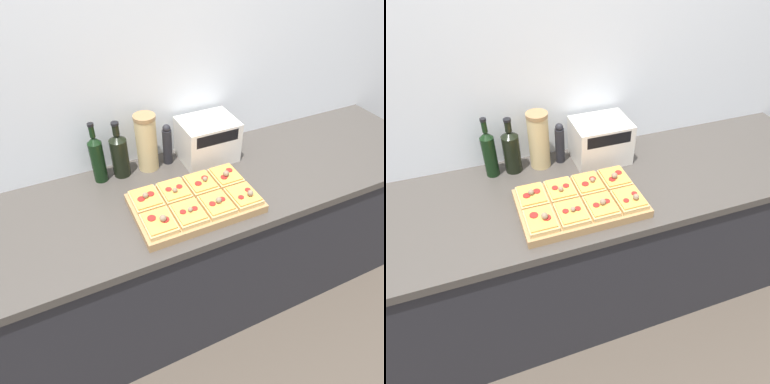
# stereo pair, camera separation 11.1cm
# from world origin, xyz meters

# --- Properties ---
(ground_plane) EXTENTS (12.00, 12.00, 0.00)m
(ground_plane) POSITION_xyz_m (0.00, 0.00, 0.00)
(ground_plane) COLOR #4C4238
(wall_back) EXTENTS (6.00, 0.06, 2.50)m
(wall_back) POSITION_xyz_m (0.00, 0.67, 1.25)
(wall_back) COLOR silver
(wall_back) RESTS_ON ground_plane
(kitchen_counter) EXTENTS (2.63, 0.67, 0.88)m
(kitchen_counter) POSITION_xyz_m (0.00, 0.32, 0.44)
(kitchen_counter) COLOR #232328
(kitchen_counter) RESTS_ON ground_plane
(cutting_board) EXTENTS (0.52, 0.32, 0.04)m
(cutting_board) POSITION_xyz_m (-0.04, 0.20, 0.90)
(cutting_board) COLOR #A37A4C
(cutting_board) RESTS_ON kitchen_counter
(pizza_slice_back_left) EXTENTS (0.12, 0.14, 0.05)m
(pizza_slice_back_left) POSITION_xyz_m (-0.23, 0.28, 0.94)
(pizza_slice_back_left) COLOR tan
(pizza_slice_back_left) RESTS_ON cutting_board
(pizza_slice_back_midleft) EXTENTS (0.12, 0.14, 0.05)m
(pizza_slice_back_midleft) POSITION_xyz_m (-0.11, 0.27, 0.93)
(pizza_slice_back_midleft) COLOR tan
(pizza_slice_back_midleft) RESTS_ON cutting_board
(pizza_slice_back_midright) EXTENTS (0.12, 0.14, 0.05)m
(pizza_slice_back_midright) POSITION_xyz_m (0.02, 0.28, 0.94)
(pizza_slice_back_midright) COLOR tan
(pizza_slice_back_midright) RESTS_ON cutting_board
(pizza_slice_back_right) EXTENTS (0.12, 0.14, 0.06)m
(pizza_slice_back_right) POSITION_xyz_m (0.15, 0.27, 0.94)
(pizza_slice_back_right) COLOR tan
(pizza_slice_back_right) RESTS_ON cutting_board
(pizza_slice_front_left) EXTENTS (0.12, 0.14, 0.06)m
(pizza_slice_front_left) POSITION_xyz_m (-0.23, 0.12, 0.94)
(pizza_slice_front_left) COLOR tan
(pizza_slice_front_left) RESTS_ON cutting_board
(pizza_slice_front_midleft) EXTENTS (0.12, 0.14, 0.05)m
(pizza_slice_front_midleft) POSITION_xyz_m (-0.11, 0.12, 0.93)
(pizza_slice_front_midleft) COLOR tan
(pizza_slice_front_midleft) RESTS_ON cutting_board
(pizza_slice_front_midright) EXTENTS (0.12, 0.14, 0.05)m
(pizza_slice_front_midright) POSITION_xyz_m (0.02, 0.12, 0.94)
(pizza_slice_front_midright) COLOR tan
(pizza_slice_front_midright) RESTS_ON cutting_board
(pizza_slice_front_right) EXTENTS (0.12, 0.14, 0.05)m
(pizza_slice_front_right) POSITION_xyz_m (0.15, 0.12, 0.94)
(pizza_slice_front_right) COLOR tan
(pizza_slice_front_right) RESTS_ON cutting_board
(olive_oil_bottle) EXTENTS (0.06, 0.06, 0.29)m
(olive_oil_bottle) POSITION_xyz_m (-0.36, 0.55, 1.00)
(olive_oil_bottle) COLOR black
(olive_oil_bottle) RESTS_ON kitchen_counter
(wine_bottle) EXTENTS (0.08, 0.08, 0.28)m
(wine_bottle) POSITION_xyz_m (-0.26, 0.55, 1.00)
(wine_bottle) COLOR black
(wine_bottle) RESTS_ON kitchen_counter
(grain_jar_tall) EXTENTS (0.10, 0.10, 0.28)m
(grain_jar_tall) POSITION_xyz_m (-0.13, 0.55, 1.02)
(grain_jar_tall) COLOR tan
(grain_jar_tall) RESTS_ON kitchen_counter
(pepper_mill) EXTENTS (0.05, 0.05, 0.21)m
(pepper_mill) POSITION_xyz_m (-0.02, 0.55, 0.99)
(pepper_mill) COLOR black
(pepper_mill) RESTS_ON kitchen_counter
(toaster_oven) EXTENTS (0.29, 0.21, 0.21)m
(toaster_oven) POSITION_xyz_m (0.17, 0.51, 0.99)
(toaster_oven) COLOR beige
(toaster_oven) RESTS_ON kitchen_counter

